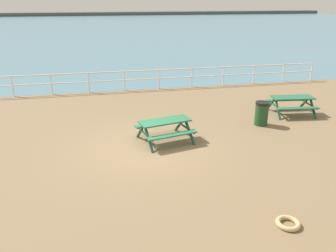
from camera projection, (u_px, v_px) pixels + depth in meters
name	position (u px, v px, depth m)	size (l,w,h in m)	color
ground_plane	(146.00, 150.00, 11.55)	(30.00, 24.00, 0.20)	#846B4C
sea_band	(101.00, 27.00, 59.67)	(142.00, 90.00, 0.01)	teal
distant_shoreline	(97.00, 15.00, 98.93)	(142.00, 6.00, 1.80)	#4C4C47
seaward_railing	(124.00, 77.00, 18.32)	(23.07, 0.07, 1.08)	white
picnic_table_near_left	(165.00, 125.00, 11.84)	(2.09, 1.86, 0.80)	#286B47
picnic_table_near_right	(292.00, 101.00, 14.64)	(1.96, 1.73, 0.80)	#286B47
litter_bin	(262.00, 113.00, 13.40)	(0.55, 0.55, 0.95)	#1E4723
rope_coil	(288.00, 223.00, 7.54)	(0.55, 0.55, 0.11)	tan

